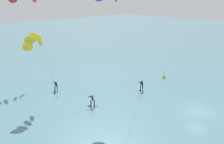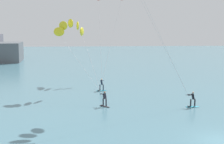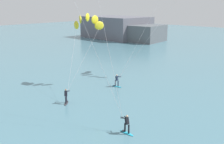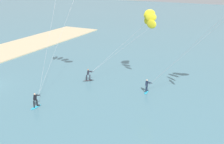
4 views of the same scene
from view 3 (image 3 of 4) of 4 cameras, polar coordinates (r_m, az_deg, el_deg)
name	(u,v)px [view 3 (image 3 of 4)]	position (r m, az deg, el deg)	size (l,w,h in m)	color
kitesurfer_nearshore	(87,25)	(35.35, -5.44, 10.03)	(6.63, 9.14, 9.54)	#333338
distant_headland	(122,29)	(85.23, 2.10, 9.14)	(27.43, 15.31, 6.77)	#565B60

